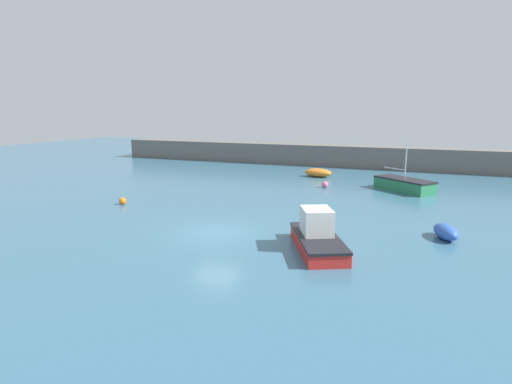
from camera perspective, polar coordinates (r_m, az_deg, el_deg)
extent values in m
cube|color=#38667F|center=(21.11, -5.75, -6.00)|extent=(120.00, 120.00, 0.20)
cube|color=#66605B|center=(47.21, 10.20, 5.22)|extent=(53.10, 3.46, 2.37)
ellipsoid|color=#2D56B7|center=(21.96, 25.47, -5.15)|extent=(1.53, 2.11, 0.72)
ellipsoid|color=orange|center=(38.74, 8.84, 2.75)|extent=(2.69, 1.46, 0.81)
cube|color=#287A4C|center=(33.63, 20.38, 0.88)|extent=(4.76, 4.31, 0.88)
cube|color=black|center=(33.55, 20.44, 1.71)|extent=(4.85, 4.39, 0.12)
cylinder|color=silver|center=(33.35, 20.61, 4.09)|extent=(0.10, 0.10, 2.93)
cylinder|color=silver|center=(34.12, 19.16, 3.17)|extent=(1.72, 1.38, 0.08)
cube|color=red|center=(18.52, 8.79, -7.37)|extent=(3.57, 4.86, 0.56)
cube|color=black|center=(18.42, 8.82, -6.37)|extent=(3.64, 4.96, 0.12)
cube|color=silver|center=(18.56, 8.65, -4.31)|extent=(1.86, 2.00, 1.30)
sphere|color=#EA668C|center=(33.44, 9.80, 1.06)|extent=(0.51, 0.51, 0.51)
sphere|color=orange|center=(28.49, -18.54, -1.23)|extent=(0.48, 0.48, 0.48)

